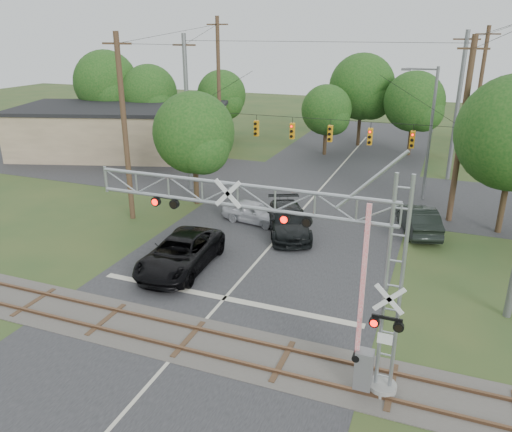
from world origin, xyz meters
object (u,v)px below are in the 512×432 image
at_px(pickup_black, 180,253).
at_px(traffic_signal_span, 324,126).
at_px(commercial_building, 122,130).
at_px(sedan_silver, 253,212).
at_px(car_dark, 288,221).
at_px(crossing_gantry, 293,251).
at_px(streetlight, 428,128).

bearing_deg(pickup_black, traffic_signal_span, 67.66).
bearing_deg(commercial_building, sedan_silver, -51.51).
distance_m(car_dark, sedan_silver, 2.88).
bearing_deg(sedan_silver, commercial_building, 65.17).
xyz_separation_m(pickup_black, commercial_building, (-18.03, 20.61, 1.49)).
bearing_deg(commercial_building, traffic_signal_span, -37.29).
bearing_deg(pickup_black, crossing_gantry, -40.22).
distance_m(traffic_signal_span, car_dark, 7.62).
bearing_deg(sedan_silver, car_dark, -101.54).
bearing_deg(streetlight, pickup_black, -123.29).
bearing_deg(crossing_gantry, pickup_black, 142.95).
height_order(pickup_black, streetlight, streetlight).
bearing_deg(sedan_silver, traffic_signal_span, -24.44).
distance_m(traffic_signal_span, pickup_black, 14.02).
distance_m(traffic_signal_span, streetlight, 7.65).
bearing_deg(commercial_building, crossing_gantry, -62.98).
bearing_deg(traffic_signal_span, sedan_silver, -123.86).
distance_m(pickup_black, streetlight, 20.20).
xyz_separation_m(car_dark, sedan_silver, (-2.69, 1.03, -0.14)).
xyz_separation_m(car_dark, streetlight, (7.06, 9.91, 4.43)).
relative_size(crossing_gantry, commercial_building, 0.51).
xyz_separation_m(crossing_gantry, pickup_black, (-7.83, 5.91, -3.95)).
xyz_separation_m(pickup_black, streetlight, (10.82, 16.48, 4.40)).
relative_size(traffic_signal_span, pickup_black, 3.10).
xyz_separation_m(sedan_silver, streetlight, (9.75, 8.88, 4.56)).
bearing_deg(pickup_black, sedan_silver, 78.79).
distance_m(traffic_signal_span, sedan_silver, 7.65).
relative_size(crossing_gantry, streetlight, 1.19).
bearing_deg(traffic_signal_span, commercial_building, 159.96).
height_order(crossing_gantry, sedan_silver, crossing_gantry).
xyz_separation_m(pickup_black, sedan_silver, (1.07, 7.60, -0.16)).
bearing_deg(crossing_gantry, streetlight, 82.40).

